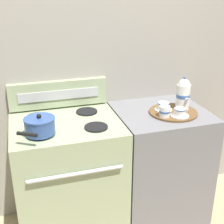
{
  "coord_description": "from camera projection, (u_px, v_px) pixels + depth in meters",
  "views": [
    {
      "loc": [
        -0.58,
        -1.88,
        1.74
      ],
      "look_at": [
        -0.04,
        -0.1,
        0.97
      ],
      "focal_mm": 50.0,
      "sensor_mm": 36.0,
      "label": 1
    }
  ],
  "objects": [
    {
      "name": "stove",
      "position": [
        69.0,
        179.0,
        2.22
      ],
      "size": [
        0.72,
        0.63,
        0.9
      ],
      "color": "#9EAD84",
      "rests_on": "ground"
    },
    {
      "name": "control_panel",
      "position": [
        59.0,
        94.0,
        2.26
      ],
      "size": [
        0.71,
        0.05,
        0.19
      ],
      "color": "#9EAD84",
      "rests_on": "stove"
    },
    {
      "name": "ground_plane",
      "position": [
        113.0,
        220.0,
        2.48
      ],
      "size": [
        6.0,
        6.0,
        0.0
      ],
      "primitive_type": "plane",
      "color": "tan"
    },
    {
      "name": "saucepan",
      "position": [
        40.0,
        126.0,
        1.86
      ],
      "size": [
        0.23,
        0.26,
        0.13
      ],
      "color": "#335193",
      "rests_on": "stove"
    },
    {
      "name": "wall_back",
      "position": [
        100.0,
        75.0,
        2.36
      ],
      "size": [
        6.0,
        0.05,
        2.2
      ],
      "color": "#9E998E",
      "rests_on": "ground"
    },
    {
      "name": "teacup_left",
      "position": [
        180.0,
        112.0,
        2.11
      ],
      "size": [
        0.12,
        0.12,
        0.06
      ],
      "color": "white",
      "rests_on": "serving_tray"
    },
    {
      "name": "serving_tray",
      "position": [
        173.0,
        112.0,
        2.21
      ],
      "size": [
        0.34,
        0.34,
        0.01
      ],
      "color": "brown",
      "rests_on": "side_counter"
    },
    {
      "name": "creamer_jug",
      "position": [
        165.0,
        111.0,
        2.1
      ],
      "size": [
        0.07,
        0.07,
        0.07
      ],
      "color": "white",
      "rests_on": "serving_tray"
    },
    {
      "name": "side_counter",
      "position": [
        158.0,
        164.0,
        2.41
      ],
      "size": [
        0.65,
        0.61,
        0.89
      ],
      "color": "slate",
      "rests_on": "ground"
    },
    {
      "name": "teacup_right",
      "position": [
        163.0,
        106.0,
        2.22
      ],
      "size": [
        0.12,
        0.12,
        0.06
      ],
      "color": "white",
      "rests_on": "serving_tray"
    },
    {
      "name": "teapot",
      "position": [
        183.0,
        94.0,
        2.21
      ],
      "size": [
        0.1,
        0.16,
        0.24
      ],
      "color": "white",
      "rests_on": "serving_tray"
    }
  ]
}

